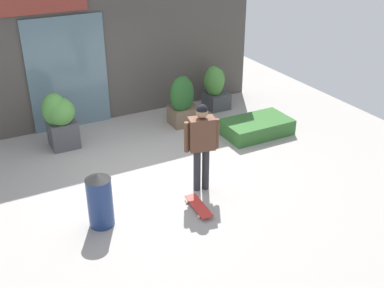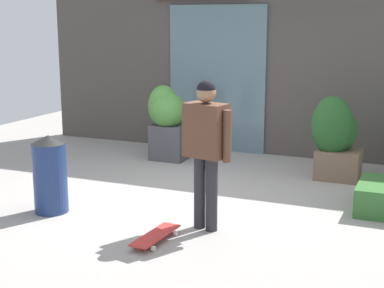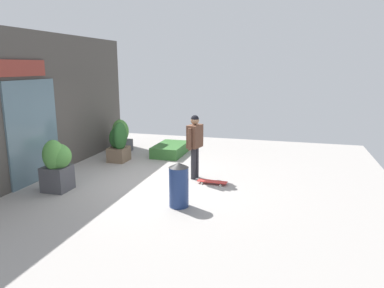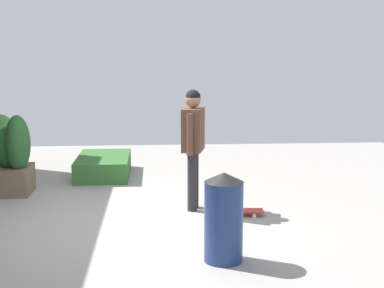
% 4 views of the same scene
% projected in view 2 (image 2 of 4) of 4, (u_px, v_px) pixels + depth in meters
% --- Properties ---
extents(ground_plane, '(12.00, 12.00, 0.00)m').
position_uv_depth(ground_plane, '(191.00, 197.00, 7.53)').
color(ground_plane, '#9E9993').
extents(building_facade, '(8.06, 0.31, 3.74)m').
position_uv_depth(building_facade, '(256.00, 46.00, 9.79)').
color(building_facade, '#4C4742').
rests_on(building_facade, ground_plane).
extents(skateboarder, '(0.62, 0.35, 1.67)m').
position_uv_depth(skateboarder, '(206.00, 139.00, 6.16)').
color(skateboarder, '#28282D').
rests_on(skateboarder, ground_plane).
extents(skateboard, '(0.29, 0.76, 0.08)m').
position_uv_depth(skateboard, '(155.00, 236.00, 6.01)').
color(skateboard, red).
rests_on(skateboard, ground_plane).
extents(planter_box_left, '(0.66, 0.67, 1.24)m').
position_uv_depth(planter_box_left, '(167.00, 120.00, 9.48)').
color(planter_box_left, '#47474C').
rests_on(planter_box_left, ground_plane).
extents(planter_box_right, '(0.71, 0.58, 1.23)m').
position_uv_depth(planter_box_right, '(337.00, 139.00, 8.28)').
color(planter_box_right, brown).
rests_on(planter_box_right, ground_plane).
extents(trash_bin, '(0.41, 0.41, 0.95)m').
position_uv_depth(trash_bin, '(50.00, 174.00, 6.86)').
color(trash_bin, navy).
rests_on(trash_bin, ground_plane).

